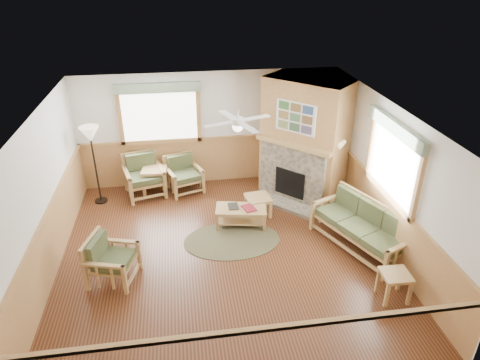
{
  "coord_description": "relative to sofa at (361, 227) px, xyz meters",
  "views": [
    {
      "loc": [
        -0.67,
        -6.45,
        4.91
      ],
      "look_at": [
        0.4,
        0.7,
        1.15
      ],
      "focal_mm": 32.0,
      "sensor_mm": 36.0,
      "label": 1
    }
  ],
  "objects": [
    {
      "name": "end_table_chairs",
      "position": [
        -3.86,
        2.73,
        -0.13
      ],
      "size": [
        0.61,
        0.59,
        0.63
      ],
      "primitive_type": null,
      "rotation": [
        0.0,
        0.0,
        -0.11
      ],
      "color": "tan",
      "rests_on": "floor"
    },
    {
      "name": "armchair_left",
      "position": [
        -4.5,
        -0.26,
        -0.03
      ],
      "size": [
        0.91,
        0.91,
        0.82
      ],
      "primitive_type": null,
      "rotation": [
        0.0,
        0.0,
        1.28
      ],
      "color": "tan",
      "rests_on": "floor"
    },
    {
      "name": "fireplace",
      "position": [
        -0.5,
        2.23,
        0.91
      ],
      "size": [
        3.11,
        3.11,
        2.7
      ],
      "primitive_type": null,
      "rotation": [
        0.0,
        0.0,
        -0.79
      ],
      "color": "#B07F48",
      "rests_on": "floor"
    },
    {
      "name": "end_table_sofa",
      "position": [
        0.0,
        -1.41,
        -0.2
      ],
      "size": [
        0.46,
        0.44,
        0.5
      ],
      "primitive_type": null,
      "rotation": [
        0.0,
        0.0,
        -0.03
      ],
      "color": "tan",
      "rests_on": "floor"
    },
    {
      "name": "wall_right",
      "position": [
        0.45,
        0.18,
        0.91
      ],
      "size": [
        0.02,
        6.0,
        2.7
      ],
      "primitive_type": "cube",
      "color": "white",
      "rests_on": "floor"
    },
    {
      "name": "window_back",
      "position": [
        -3.65,
        3.14,
        2.09
      ],
      "size": [
        1.9,
        0.16,
        1.5
      ],
      "primitive_type": null,
      "color": "white",
      "rests_on": "wall_back"
    },
    {
      "name": "book_dark",
      "position": [
        -2.25,
        1.14,
        -0.01
      ],
      "size": [
        0.2,
        0.27,
        0.03
      ],
      "primitive_type": "cube",
      "rotation": [
        0.0,
        0.0,
        0.01
      ],
      "color": "#272621",
      "rests_on": "coffee_table"
    },
    {
      "name": "book_red",
      "position": [
        -1.95,
        1.02,
        -0.0
      ],
      "size": [
        0.3,
        0.35,
        0.03
      ],
      "primitive_type": "cube",
      "rotation": [
        0.0,
        0.0,
        0.32
      ],
      "color": "maroon",
      "rests_on": "coffee_table"
    },
    {
      "name": "window_right",
      "position": [
        0.41,
        -0.02,
        2.09
      ],
      "size": [
        0.16,
        1.9,
        1.5
      ],
      "primitive_type": null,
      "color": "white",
      "rests_on": "wall_right"
    },
    {
      "name": "ceiling_fan",
      "position": [
        -2.25,
        0.48,
        2.22
      ],
      "size": [
        1.59,
        1.59,
        0.36
      ],
      "primitive_type": null,
      "rotation": [
        0.0,
        0.0,
        0.35
      ],
      "color": "white",
      "rests_on": "ceiling"
    },
    {
      "name": "armchair_back_right",
      "position": [
        -3.19,
        2.73,
        -0.03
      ],
      "size": [
        0.94,
        0.94,
        0.83
      ],
      "primitive_type": null,
      "rotation": [
        0.0,
        0.0,
        0.33
      ],
      "color": "tan",
      "rests_on": "floor"
    },
    {
      "name": "footstool",
      "position": [
        -1.68,
        1.42,
        -0.23
      ],
      "size": [
        0.56,
        0.56,
        0.43
      ],
      "primitive_type": null,
      "rotation": [
        0.0,
        0.0,
        0.13
      ],
      "color": "tan",
      "rests_on": "floor"
    },
    {
      "name": "wainscot",
      "position": [
        -2.55,
        0.18,
        0.11
      ],
      "size": [
        6.0,
        6.0,
        1.1
      ],
      "primitive_type": null,
      "color": "#B07F48",
      "rests_on": "floor"
    },
    {
      "name": "coffee_table",
      "position": [
        -2.1,
        1.07,
        -0.24
      ],
      "size": [
        1.09,
        0.68,
        0.41
      ],
      "primitive_type": null,
      "rotation": [
        0.0,
        0.0,
        -0.17
      ],
      "color": "tan",
      "rests_on": "floor"
    },
    {
      "name": "floor",
      "position": [
        -2.55,
        0.18,
        -0.45
      ],
      "size": [
        6.0,
        6.0,
        0.01
      ],
      "primitive_type": "cube",
      "color": "#4E2815",
      "rests_on": "ground"
    },
    {
      "name": "wall_left",
      "position": [
        -5.55,
        0.18,
        0.91
      ],
      "size": [
        0.02,
        6.0,
        2.7
      ],
      "primitive_type": "cube",
      "color": "white",
      "rests_on": "floor"
    },
    {
      "name": "armchair_back_left",
      "position": [
        -4.1,
        2.69,
        0.03
      ],
      "size": [
        1.02,
        1.02,
        0.94
      ],
      "primitive_type": null,
      "rotation": [
        0.0,
        0.0,
        0.26
      ],
      "color": "tan",
      "rests_on": "floor"
    },
    {
      "name": "sofa",
      "position": [
        0.0,
        0.0,
        0.0
      ],
      "size": [
        2.08,
        1.5,
        0.89
      ],
      "primitive_type": null,
      "rotation": [
        0.0,
        0.0,
        -1.16
      ],
      "color": "tan",
      "rests_on": "floor"
    },
    {
      "name": "braided_rug",
      "position": [
        -2.36,
        0.55,
        -0.44
      ],
      "size": [
        2.43,
        2.43,
        0.01
      ],
      "primitive_type": "cylinder",
      "rotation": [
        0.0,
        0.0,
        -0.36
      ],
      "color": "#4B482F",
      "rests_on": "floor"
    },
    {
      "name": "wall_front",
      "position": [
        -2.55,
        -2.82,
        0.91
      ],
      "size": [
        6.0,
        0.02,
        2.7
      ],
      "primitive_type": "cube",
      "color": "white",
      "rests_on": "floor"
    },
    {
      "name": "floor_lamp_right",
      "position": [
        0.0,
        1.57,
        0.33
      ],
      "size": [
        0.41,
        0.41,
        1.55
      ],
      "primitive_type": null,
      "rotation": [
        0.0,
        0.0,
        -0.16
      ],
      "color": "black",
      "rests_on": "floor"
    },
    {
      "name": "floor_lamp_left",
      "position": [
        -5.1,
        2.5,
        0.46
      ],
      "size": [
        0.51,
        0.51,
        1.8
      ],
      "primitive_type": null,
      "rotation": [
        0.0,
        0.0,
        0.27
      ],
      "color": "black",
      "rests_on": "floor"
    },
    {
      "name": "wall_back",
      "position": [
        -2.55,
        3.18,
        0.91
      ],
      "size": [
        6.0,
        0.02,
        2.7
      ],
      "primitive_type": "cube",
      "color": "white",
      "rests_on": "floor"
    },
    {
      "name": "ceiling",
      "position": [
        -2.55,
        0.18,
        2.26
      ],
      "size": [
        6.0,
        6.0,
        0.01
      ],
      "primitive_type": "cube",
      "color": "white",
      "rests_on": "floor"
    }
  ]
}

